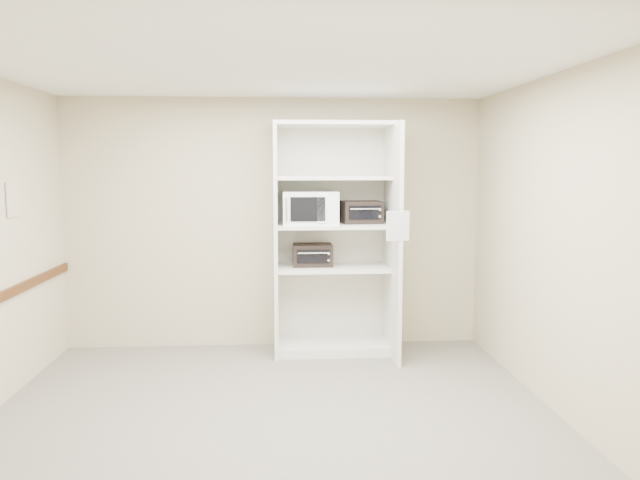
{
  "coord_description": "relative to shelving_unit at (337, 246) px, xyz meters",
  "views": [
    {
      "loc": [
        0.04,
        -4.78,
        1.94
      ],
      "look_at": [
        0.46,
        1.35,
        1.24
      ],
      "focal_mm": 35.0,
      "sensor_mm": 36.0,
      "label": 1
    }
  ],
  "objects": [
    {
      "name": "toaster_oven_upper",
      "position": [
        0.26,
        0.05,
        0.36
      ],
      "size": [
        0.44,
        0.35,
        0.24
      ],
      "primitive_type": "cube",
      "rotation": [
        0.0,
        0.0,
        0.11
      ],
      "color": "black",
      "rests_on": "shelving_unit"
    },
    {
      "name": "ceiling",
      "position": [
        -0.67,
        -1.7,
        1.57
      ],
      "size": [
        4.5,
        4.0,
        0.01
      ],
      "primitive_type": "cube",
      "color": "white"
    },
    {
      "name": "microwave",
      "position": [
        -0.28,
        -0.03,
        0.41
      ],
      "size": [
        0.57,
        0.44,
        0.34
      ],
      "primitive_type": "cube",
      "rotation": [
        0.0,
        0.0,
        -0.01
      ],
      "color": "white",
      "rests_on": "shelving_unit"
    },
    {
      "name": "shelving_unit",
      "position": [
        0.0,
        0.0,
        0.0
      ],
      "size": [
        1.24,
        0.92,
        2.42
      ],
      "color": "beige",
      "rests_on": "floor"
    },
    {
      "name": "toaster_oven_lower",
      "position": [
        -0.26,
        0.05,
        -0.1
      ],
      "size": [
        0.41,
        0.31,
        0.23
      ],
      "primitive_type": "cube",
      "rotation": [
        0.0,
        0.0,
        0.0
      ],
      "color": "black",
      "rests_on": "shelving_unit"
    },
    {
      "name": "wall_back",
      "position": [
        -0.67,
        0.3,
        0.22
      ],
      "size": [
        4.5,
        0.02,
        2.7
      ],
      "primitive_type": "cube",
      "color": "#C0AF8D",
      "rests_on": "ground"
    },
    {
      "name": "wall_front",
      "position": [
        -0.67,
        -3.7,
        0.22
      ],
      "size": [
        4.5,
        0.02,
        2.7
      ],
      "primitive_type": "cube",
      "color": "#C0AF8D",
      "rests_on": "ground"
    },
    {
      "name": "floor",
      "position": [
        -0.67,
        -1.7,
        -1.13
      ],
      "size": [
        4.5,
        4.0,
        0.01
      ],
      "primitive_type": "cube",
      "color": "#665F58",
      "rests_on": "ground"
    },
    {
      "name": "wall_poster",
      "position": [
        -2.9,
        -0.96,
        0.55
      ],
      "size": [
        0.01,
        0.21,
        0.3
      ],
      "primitive_type": "cube",
      "color": "silver",
      "rests_on": "wall_left"
    },
    {
      "name": "paper_sign",
      "position": [
        0.52,
        -0.63,
        0.27
      ],
      "size": [
        0.22,
        0.03,
        0.28
      ],
      "primitive_type": "cube",
      "rotation": [
        0.0,
        0.0,
        0.1
      ],
      "color": "white",
      "rests_on": "shelving_unit"
    },
    {
      "name": "wall_right",
      "position": [
        1.58,
        -1.7,
        0.22
      ],
      "size": [
        0.02,
        4.0,
        2.7
      ],
      "primitive_type": "cube",
      "color": "#C0AF8D",
      "rests_on": "ground"
    }
  ]
}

